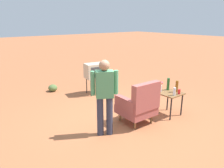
% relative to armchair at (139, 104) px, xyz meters
% --- Properties ---
extents(ground_plane, '(60.00, 60.00, 0.00)m').
position_rel_armchair_xyz_m(ground_plane, '(0.25, -0.30, -0.50)').
color(ground_plane, '#A05B38').
extents(armchair, '(0.80, 0.80, 1.06)m').
position_rel_armchair_xyz_m(armchair, '(0.00, 0.00, 0.00)').
color(armchair, brown).
rests_on(armchair, ground).
extents(side_table, '(0.56, 0.56, 0.61)m').
position_rel_armchair_xyz_m(side_table, '(-0.97, 0.13, 0.03)').
color(side_table, black).
rests_on(side_table, ground).
extents(tv_on_stand, '(0.66, 0.53, 1.03)m').
position_rel_armchair_xyz_m(tv_on_stand, '(-0.37, -2.46, 0.28)').
color(tv_on_stand, black).
rests_on(tv_on_stand, ground).
extents(person_standing, '(0.51, 0.37, 1.64)m').
position_rel_armchair_xyz_m(person_standing, '(0.94, -0.08, 0.44)').
color(person_standing, '#2D3347').
rests_on(person_standing, ground).
extents(bottle_tall_amber, '(0.07, 0.07, 0.30)m').
position_rel_armchair_xyz_m(bottle_tall_amber, '(-1.13, 0.20, 0.26)').
color(bottle_tall_amber, brown).
rests_on(bottle_tall_amber, side_table).
extents(bottle_short_clear, '(0.06, 0.06, 0.20)m').
position_rel_armchair_xyz_m(bottle_short_clear, '(-0.87, 0.33, 0.21)').
color(bottle_short_clear, silver).
rests_on(bottle_short_clear, side_table).
extents(soda_can_red, '(0.07, 0.07, 0.12)m').
position_rel_armchair_xyz_m(soda_can_red, '(-1.05, 0.34, 0.18)').
color(soda_can_red, red).
rests_on(soda_can_red, side_table).
extents(bottle_wine_green, '(0.07, 0.07, 0.32)m').
position_rel_armchair_xyz_m(bottle_wine_green, '(-1.10, -0.04, 0.27)').
color(bottle_wine_green, '#1E5623').
rests_on(bottle_wine_green, side_table).
extents(flower_vase, '(0.14, 0.10, 0.27)m').
position_rel_armchair_xyz_m(flower_vase, '(-0.82, -0.08, 0.26)').
color(flower_vase, silver).
rests_on(flower_vase, side_table).
extents(shrub_mid, '(0.31, 0.31, 0.24)m').
position_rel_armchair_xyz_m(shrub_mid, '(0.65, -3.57, -0.38)').
color(shrub_mid, '#516B38').
rests_on(shrub_mid, ground).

